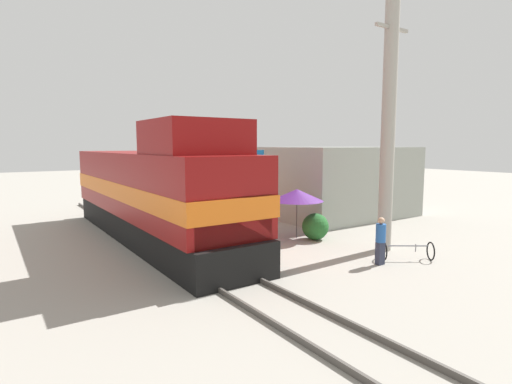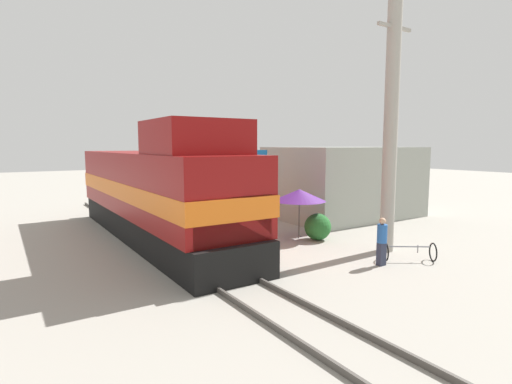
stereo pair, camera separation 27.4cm
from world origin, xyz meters
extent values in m
plane|color=gray|center=(0.00, 0.00, 0.00)|extent=(120.00, 120.00, 0.00)
cube|color=#4C4742|center=(-0.72, 0.00, 0.07)|extent=(0.08, 34.67, 0.15)
cube|color=#4C4742|center=(0.72, 0.00, 0.07)|extent=(0.08, 34.67, 0.15)
cube|color=black|center=(0.00, 4.57, 0.60)|extent=(2.87, 14.85, 1.19)
cube|color=maroon|center=(0.00, 4.57, 2.51)|extent=(3.12, 14.26, 2.63)
cube|color=orange|center=(0.00, 4.57, 2.24)|extent=(3.16, 14.41, 0.70)
cube|color=orange|center=(0.00, -1.52, 1.91)|extent=(2.65, 2.08, 1.44)
cube|color=maroon|center=(0.00, 0.11, 4.40)|extent=(2.93, 3.27, 1.16)
cylinder|color=#9E998E|center=(6.96, -2.43, 4.83)|extent=(0.54, 0.54, 9.65)
cube|color=#9E998E|center=(6.96, -2.43, 8.49)|extent=(1.80, 0.12, 0.12)
cylinder|color=#4C4C4C|center=(5.41, 1.11, 1.04)|extent=(0.05, 0.05, 2.08)
cone|color=#4C1E72|center=(5.41, 1.11, 1.94)|extent=(2.35, 2.35, 0.53)
cube|color=#595959|center=(4.59, 4.23, 1.21)|extent=(0.12, 0.12, 2.42)
cube|color=#1972BF|center=(4.59, 4.23, 3.16)|extent=(2.40, 0.08, 1.49)
sphere|color=#236028|center=(5.88, 0.39, 0.59)|extent=(1.17, 1.17, 1.17)
cube|color=#2D3347|center=(5.21, -3.63, 0.40)|extent=(0.30, 0.20, 0.80)
cylinder|color=#2659A5|center=(5.21, -3.63, 1.12)|extent=(0.34, 0.34, 0.63)
sphere|color=tan|center=(5.21, -3.63, 1.55)|extent=(0.23, 0.23, 0.23)
torus|color=black|center=(7.14, -4.33, 0.34)|extent=(0.43, 0.58, 0.68)
torus|color=black|center=(5.77, -3.37, 0.34)|extent=(0.43, 0.58, 0.68)
cube|color=slate|center=(6.46, -3.85, 0.53)|extent=(1.19, 0.85, 0.04)
cylinder|color=slate|center=(6.70, -4.01, 0.45)|extent=(0.04, 0.04, 0.28)
cube|color=#999E93|center=(11.18, 4.10, 2.02)|extent=(8.10, 5.57, 4.04)
camera|label=1|loc=(-5.94, -12.40, 4.12)|focal=28.00mm
camera|label=2|loc=(-5.72, -12.55, 4.12)|focal=28.00mm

